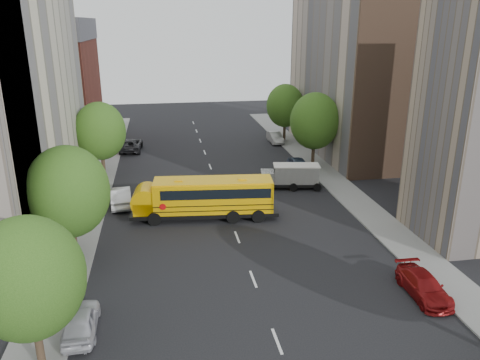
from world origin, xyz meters
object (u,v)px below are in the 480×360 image
object	(u,v)px
parked_car_4	(299,166)
street_tree_1	(68,192)
street_tree_4	(315,121)
parked_car_5	(275,137)
street_tree_0	(28,278)
school_bus	(203,196)
street_tree_2	(100,131)
parked_car_1	(121,196)
safari_truck	(291,176)
parked_car_2	(131,145)
parked_car_3	(424,286)
parked_car_0	(81,321)
street_tree_5	(285,106)

from	to	relation	value
parked_car_4	street_tree_1	bearing A→B (deg)	-137.92
street_tree_4	parked_car_5	world-z (taller)	street_tree_4
street_tree_0	street_tree_1	distance (m)	10.00
street_tree_0	school_bus	distance (m)	18.60
street_tree_1	parked_car_4	bearing A→B (deg)	38.76
street_tree_0	parked_car_5	bearing A→B (deg)	62.34
street_tree_0	street_tree_2	xyz separation A→B (m)	(0.00, 28.00, 0.19)
street_tree_0	street_tree_4	xyz separation A→B (m)	(22.00, 28.00, 0.43)
street_tree_2	parked_car_4	bearing A→B (deg)	-6.07
parked_car_1	parked_car_5	distance (m)	26.64
street_tree_1	parked_car_4	distance (m)	25.73
street_tree_4	safari_truck	size ratio (longest dim) A/B	1.45
street_tree_4	parked_car_1	bearing A→B (deg)	-158.12
street_tree_4	safari_truck	bearing A→B (deg)	-123.96
street_tree_1	parked_car_2	xyz separation A→B (m)	(2.20, 28.34, -4.20)
parked_car_2	parked_car_4	xyz separation A→B (m)	(17.60, -12.44, 0.05)
parked_car_3	parked_car_2	bearing A→B (deg)	118.13
school_bus	parked_car_5	distance (m)	26.02
parked_car_0	parked_car_1	bearing A→B (deg)	-93.57
parked_car_2	street_tree_0	bearing A→B (deg)	90.05
safari_truck	parked_car_1	size ratio (longest dim) A/B	1.18
parked_car_0	street_tree_0	bearing A→B (deg)	58.21
street_tree_2	street_tree_1	bearing A→B (deg)	-90.00
street_tree_2	parked_car_3	size ratio (longest dim) A/B	1.73
street_tree_0	safari_truck	distance (m)	28.41
street_tree_1	safari_truck	bearing A→B (deg)	33.55
safari_truck	parked_car_2	size ratio (longest dim) A/B	1.03
safari_truck	parked_car_3	distance (m)	19.46
school_bus	parked_car_1	distance (m)	7.89
street_tree_1	street_tree_0	bearing A→B (deg)	-90.00
street_tree_0	parked_car_4	distance (m)	32.82
parked_car_3	street_tree_1	bearing A→B (deg)	161.13
parked_car_0	parked_car_4	distance (m)	29.88
safari_truck	parked_car_4	distance (m)	4.53
parked_car_0	parked_car_4	world-z (taller)	parked_car_4
school_bus	parked_car_4	size ratio (longest dim) A/B	2.53
school_bus	street_tree_4	bearing A→B (deg)	48.11
street_tree_4	parked_car_0	xyz separation A→B (m)	(-20.60, -25.65, -4.39)
street_tree_1	safari_truck	world-z (taller)	street_tree_1
parked_car_0	parked_car_5	bearing A→B (deg)	-118.44
street_tree_0	street_tree_4	distance (m)	35.61
street_tree_0	parked_car_0	size ratio (longest dim) A/B	1.84
parked_car_2	parked_car_3	bearing A→B (deg)	120.11
parked_car_3	parked_car_4	distance (m)	23.37
parked_car_3	parked_car_4	world-z (taller)	parked_car_4
parked_car_1	parked_car_3	bearing A→B (deg)	130.82
street_tree_4	parked_car_3	bearing A→B (deg)	-93.89
school_bus	safari_truck	xyz separation A→B (m)	(8.91, 5.76, -0.63)
street_tree_5	parked_car_4	world-z (taller)	street_tree_5
parked_car_5	street_tree_1	bearing A→B (deg)	-125.90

